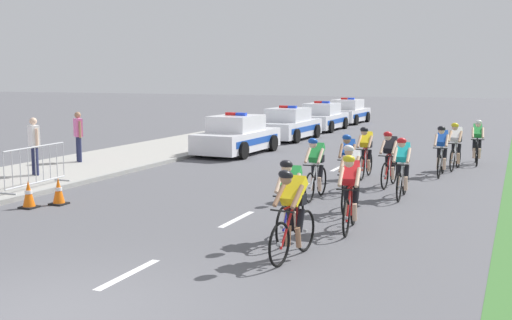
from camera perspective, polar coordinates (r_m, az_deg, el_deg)
name	(u,v)px	position (r m, az deg, el deg)	size (l,w,h in m)	color
ground_plane	(47,315)	(8.64, -18.33, -13.18)	(160.00, 160.00, 0.00)	#56565B
sidewalk_slab	(141,154)	(24.10, -10.30, 0.53)	(4.10, 60.00, 0.12)	#A3A099
kerb_edge	(187,156)	(23.09, -6.20, 0.32)	(0.16, 60.00, 0.13)	#9E9E99
lane_markings_centre	(237,219)	(13.35, -1.74, -5.36)	(0.14, 17.60, 0.01)	white
cyclist_lead	(293,212)	(10.38, 3.32, -4.74)	(0.45, 1.72, 1.56)	black
cyclist_second	(290,198)	(11.55, 3.11, -3.47)	(0.43, 1.72, 1.56)	black
cyclist_third	(350,191)	(12.35, 8.51, -2.80)	(0.45, 1.72, 1.56)	black
cyclist_fourth	(351,177)	(14.04, 8.55, -1.53)	(0.42, 1.72, 1.56)	black
cyclist_fifth	(316,167)	(15.42, 5.42, -0.66)	(0.42, 1.72, 1.56)	black
cyclist_sixth	(348,162)	(16.43, 8.30, -0.18)	(0.45, 1.72, 1.56)	black
cyclist_seventh	(402,167)	(15.85, 13.07, -0.59)	(0.42, 1.72, 1.56)	black
cyclist_eighth	(366,151)	(18.77, 9.87, 0.76)	(0.42, 1.72, 1.56)	black
cyclist_ninth	(390,158)	(17.43, 11.96, 0.18)	(0.43, 1.72, 1.56)	black
cyclist_tenth	(442,150)	(19.65, 16.41, 0.87)	(0.42, 1.72, 1.56)	black
cyclist_eleventh	(477,141)	(22.60, 19.34, 1.61)	(0.45, 1.72, 1.56)	black
cyclist_twelfth	(456,145)	(21.05, 17.58, 1.26)	(0.45, 1.72, 1.56)	black
police_car_nearest	(237,136)	(24.19, -1.72, 2.16)	(2.11, 4.46, 1.59)	white
police_car_second	(289,125)	(29.57, 2.96, 3.17)	(2.11, 4.46, 1.59)	silver
police_car_third	(322,118)	(34.70, 6.00, 3.81)	(2.04, 4.42, 1.59)	silver
police_car_furthest	(348,112)	(40.02, 8.29, 4.29)	(2.10, 4.45, 1.59)	white
crowd_barrier_middle	(36,167)	(17.30, -19.26, -0.61)	(0.60, 2.32, 1.07)	#B7BABF
traffic_cone_mid	(59,191)	(15.48, -17.40, -2.73)	(0.36, 0.36, 0.64)	black
traffic_cone_far	(29,195)	(15.30, -19.84, -2.96)	(0.36, 0.36, 0.64)	black
spectator_closest	(34,142)	(19.36, -19.39, 1.53)	(0.50, 0.36, 1.68)	#23284C
spectator_middle	(78,133)	(21.88, -15.74, 2.35)	(0.47, 0.39, 1.68)	#23284C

